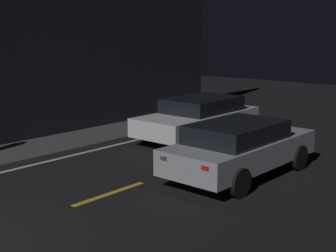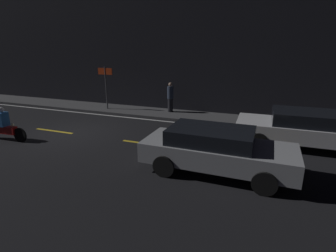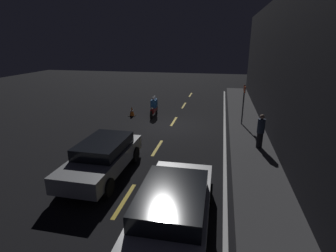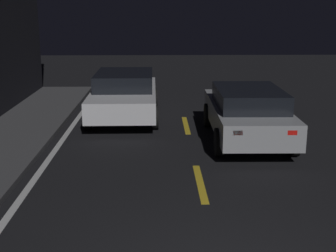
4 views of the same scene
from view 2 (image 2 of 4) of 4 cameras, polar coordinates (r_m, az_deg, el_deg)
ground_plane at (r=12.05m, az=-20.07°, el=-1.55°), size 56.00×56.00×0.00m
raised_curb at (r=15.53m, az=-9.53°, el=3.47°), size 28.00×1.99×0.12m
building_front at (r=16.12m, az=-8.06°, el=16.67°), size 28.00×0.30×7.17m
lane_dash_c at (r=12.70m, az=-23.52°, el=-1.00°), size 2.00×0.14×0.01m
lane_dash_d at (r=10.19m, az=-4.83°, el=-3.82°), size 2.00×0.14×0.01m
lane_dash_e at (r=9.32m, az=21.28°, el=-7.01°), size 2.00×0.14×0.01m
lane_solid_kerb at (r=14.51m, az=-11.96°, el=2.17°), size 25.20×0.14×0.01m
hatchback_silver at (r=7.82m, az=10.37°, el=-4.90°), size 4.40×1.90×1.34m
sedan_white at (r=10.88m, az=27.28°, el=-0.31°), size 4.59×2.04×1.35m
motorcycle at (r=12.34m, az=-32.61°, el=0.27°), size 2.26×0.39×1.36m
pedestrian at (r=14.49m, az=0.52°, el=6.31°), size 0.34×0.34×1.62m
shop_sign at (r=15.53m, az=-13.42°, el=9.80°), size 0.90×0.08×2.40m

